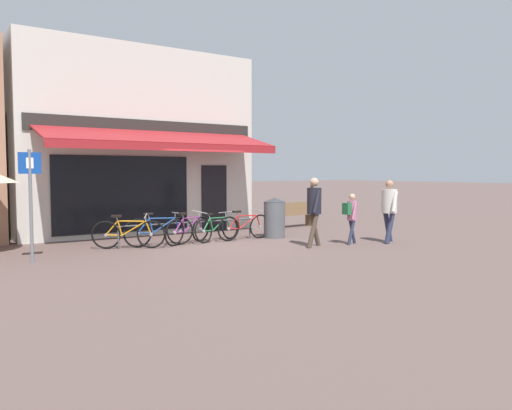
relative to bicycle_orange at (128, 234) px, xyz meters
The scene contains 14 objects.
ground_plane 2.44m from the bicycle_orange, ahead, with size 160.00×160.00×0.00m, color brown.
shop_front 4.70m from the bicycle_orange, 68.82° to the left, with size 7.25×4.88×5.63m.
bike_rack_rail 1.71m from the bicycle_orange, ahead, with size 3.92×0.04×0.57m.
bicycle_orange is the anchor object (origin of this frame).
bicycle_blue 0.81m from the bicycle_orange, ahead, with size 1.81×0.52×0.86m.
bicycle_purple 1.60m from the bicycle_orange, ahead, with size 1.65×0.80×0.86m.
bicycle_green 2.49m from the bicycle_orange, ahead, with size 1.65×0.75×0.81m.
bicycle_red 3.25m from the bicycle_orange, ahead, with size 1.74×0.52×0.83m.
pedestrian_adult 4.66m from the bicycle_orange, 29.05° to the right, with size 0.59×0.61×1.76m.
pedestrian_child 5.69m from the bicycle_orange, 25.34° to the right, with size 0.49×0.42×1.33m.
pedestrian_second_adult 6.80m from the bicycle_orange, 23.93° to the right, with size 0.58×0.70×1.69m.
litter_bin 4.24m from the bicycle_orange, ahead, with size 0.62×0.62×1.15m.
parking_sign 2.64m from the bicycle_orange, 162.13° to the right, with size 0.44×0.07×2.35m.
park_bench 6.65m from the bicycle_orange, 13.84° to the left, with size 1.64×0.61×0.87m.
Camera 1 is at (-6.47, -11.56, 1.87)m, focal length 35.00 mm.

